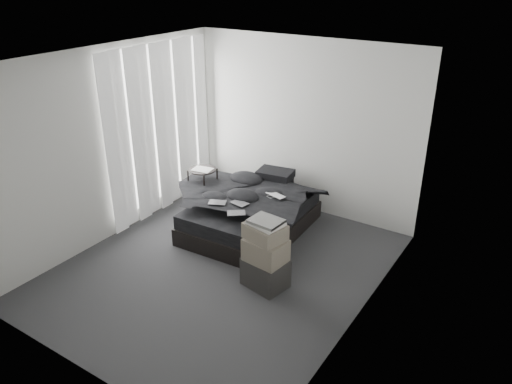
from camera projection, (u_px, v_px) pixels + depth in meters
The scene contains 25 objects.
floor at pixel (222, 268), 6.31m from camera, with size 3.60×4.20×0.01m, color #2E2E30.
ceiling at pixel (214, 59), 5.21m from camera, with size 3.60×4.20×0.01m, color white.
wall_back at pixel (304, 127), 7.36m from camera, with size 3.60×0.01×2.60m, color silver.
wall_front at pixel (67, 255), 4.16m from camera, with size 3.60×0.01×2.60m, color silver.
wall_left at pixel (110, 145), 6.65m from camera, with size 0.01×4.20×2.60m, color silver.
wall_right at pixel (366, 212), 4.87m from camera, with size 0.01×4.20×2.60m, color silver.
window_left at pixel (158, 125), 7.30m from camera, with size 0.02×2.00×2.30m, color white.
curtain_left at pixel (161, 130), 7.31m from camera, with size 0.06×2.12×2.48m, color white.
bed at pixel (251, 222), 7.15m from camera, with size 1.39×1.83×0.25m, color black.
mattress at pixel (251, 208), 7.05m from camera, with size 1.33×1.78×0.20m, color black.
duvet at pixel (249, 197), 6.93m from camera, with size 1.35×1.57×0.21m, color black.
pillow_lower at pixel (272, 180), 7.56m from camera, with size 0.55×0.37×0.12m, color black.
pillow_upper at pixel (275, 174), 7.47m from camera, with size 0.52×0.36×0.12m, color black.
laptop at pixel (273, 192), 6.80m from camera, with size 0.29×0.19×0.02m, color silver.
comic_a at pixel (217, 198), 6.64m from camera, with size 0.23×0.15×0.01m, color black.
comic_b at pixel (240, 198), 6.62m from camera, with size 0.23×0.15×0.01m, color black.
comic_c at pixel (236, 208), 6.36m from camera, with size 0.23×0.15×0.01m, color black.
side_stand at pixel (203, 192), 7.49m from camera, with size 0.40×0.40×0.74m, color black.
papers at pixel (202, 170), 7.32m from camera, with size 0.28×0.21×0.01m, color white.
floor_books at pixel (204, 202), 7.88m from camera, with size 0.12×0.17×0.12m, color black.
box_lower at pixel (265, 272), 5.90m from camera, with size 0.49×0.38×0.36m, color black.
box_mid at pixel (266, 250), 5.76m from camera, with size 0.45×0.36×0.27m, color #6B6255.
box_upper at pixel (265, 232), 5.68m from camera, with size 0.43×0.35×0.19m, color #6B6255.
art_book_white at pixel (266, 223), 5.62m from camera, with size 0.37×0.30×0.04m, color silver.
art_book_snake at pixel (266, 221), 5.60m from camera, with size 0.36×0.29×0.03m, color silver.
Camera 1 is at (3.26, -4.22, 3.53)m, focal length 35.00 mm.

